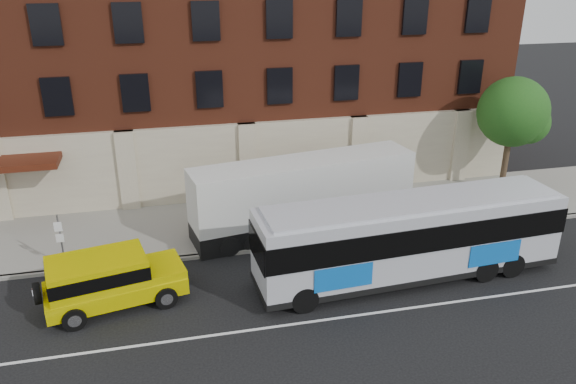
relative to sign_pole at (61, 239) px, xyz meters
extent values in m
plane|color=black|center=(8.50, -6.15, -1.45)|extent=(120.00, 120.00, 0.00)
cube|color=gray|center=(8.50, 2.85, -1.38)|extent=(60.00, 6.00, 0.15)
cube|color=gray|center=(8.50, -0.15, -1.38)|extent=(60.00, 0.25, 0.15)
cube|color=silver|center=(8.50, -5.65, -1.45)|extent=(60.00, 0.12, 0.01)
cube|color=maroon|center=(8.50, 10.85, 6.20)|extent=(30.00, 10.00, 15.00)
cube|color=beige|center=(8.50, 5.70, 0.70)|extent=(30.00, 0.35, 4.00)
cube|color=#47190C|center=(-2.50, 4.85, 1.80)|extent=(4.20, 2.20, 0.30)
cube|color=beige|center=(2.50, 5.60, 0.70)|extent=(0.90, 0.55, 4.00)
cube|color=beige|center=(8.50, 5.60, 0.70)|extent=(0.90, 0.55, 4.00)
cube|color=beige|center=(14.50, 5.60, 0.70)|extent=(0.90, 0.55, 4.00)
cube|color=beige|center=(20.50, 5.60, 0.70)|extent=(0.90, 0.55, 4.00)
cube|color=black|center=(-0.25, 5.77, 4.50)|extent=(1.30, 0.20, 1.80)
cube|color=black|center=(3.25, 5.77, 4.50)|extent=(1.30, 0.20, 1.80)
cube|color=black|center=(6.75, 5.77, 4.50)|extent=(1.30, 0.20, 1.80)
cube|color=black|center=(10.25, 5.77, 4.50)|extent=(1.30, 0.20, 1.80)
cube|color=black|center=(13.75, 5.77, 4.50)|extent=(1.30, 0.20, 1.80)
cube|color=black|center=(17.25, 5.77, 4.50)|extent=(1.30, 0.20, 1.80)
cube|color=black|center=(20.75, 5.77, 4.50)|extent=(1.30, 0.20, 1.80)
cube|color=black|center=(-0.25, 5.77, 7.70)|extent=(1.30, 0.20, 1.80)
cube|color=black|center=(3.25, 5.77, 7.70)|extent=(1.30, 0.20, 1.80)
cube|color=black|center=(6.75, 5.77, 7.70)|extent=(1.30, 0.20, 1.80)
cube|color=black|center=(10.25, 5.77, 7.70)|extent=(1.30, 0.20, 1.80)
cube|color=black|center=(13.75, 5.77, 7.70)|extent=(1.30, 0.20, 1.80)
cube|color=black|center=(17.25, 5.77, 7.70)|extent=(1.30, 0.20, 1.80)
cube|color=black|center=(20.75, 5.77, 7.70)|extent=(1.30, 0.20, 1.80)
cube|color=black|center=(-2.00, 5.63, 0.30)|extent=(2.60, 0.15, 2.80)
cube|color=black|center=(4.00, 5.63, 0.30)|extent=(2.60, 0.15, 2.80)
cube|color=black|center=(10.00, 5.63, 0.30)|extent=(2.60, 0.15, 2.80)
cube|color=black|center=(16.00, 5.63, 0.30)|extent=(2.60, 0.15, 2.80)
cylinder|color=slate|center=(0.00, 0.05, -0.20)|extent=(0.07, 0.07, 2.50)
cube|color=white|center=(0.00, -0.10, 0.60)|extent=(0.30, 0.03, 0.40)
cube|color=white|center=(0.00, -0.10, 0.10)|extent=(0.30, 0.03, 0.35)
cylinder|color=#3B2E1D|center=(22.00, 3.35, 0.20)|extent=(0.32, 0.32, 3.00)
sphere|color=#154A16|center=(22.00, 3.35, 3.10)|extent=(3.60, 3.60, 3.60)
sphere|color=#154A16|center=(22.70, 2.95, 2.60)|extent=(2.20, 2.20, 2.20)
sphere|color=#154A16|center=(21.40, 3.75, 2.70)|extent=(2.00, 2.00, 2.00)
cube|color=silver|center=(13.42, -3.55, 0.35)|extent=(12.30, 3.26, 2.89)
cube|color=black|center=(13.42, -3.55, -0.99)|extent=(12.36, 3.32, 0.25)
cube|color=silver|center=(13.42, -3.55, 1.85)|extent=(11.68, 2.92, 0.12)
cube|color=black|center=(13.42, -3.55, 0.83)|extent=(12.39, 3.35, 1.01)
cube|color=blue|center=(10.26, -5.04, -0.18)|extent=(2.23, 0.17, 0.91)
cube|color=blue|center=(16.38, -2.07, -0.18)|extent=(2.23, 0.17, 0.91)
cylinder|color=black|center=(8.83, -4.97, -0.94)|extent=(1.03, 0.36, 1.01)
cylinder|color=black|center=(8.69, -2.69, -0.94)|extent=(1.03, 0.36, 1.01)
cylinder|color=black|center=(16.32, -4.52, -0.94)|extent=(1.03, 0.36, 1.01)
cylinder|color=black|center=(16.19, -2.23, -0.94)|extent=(1.03, 0.36, 1.01)
cylinder|color=black|center=(17.54, -4.45, -0.94)|extent=(1.03, 0.36, 1.01)
cylinder|color=black|center=(17.40, -2.16, -0.94)|extent=(1.03, 0.36, 1.01)
cube|color=#CFC400|center=(2.21, -2.92, -0.78)|extent=(5.24, 3.00, 0.62)
cube|color=#CFC400|center=(1.65, -3.03, 0.04)|extent=(3.72, 2.65, 1.03)
cube|color=black|center=(1.65, -3.03, 0.09)|extent=(3.77, 2.70, 0.51)
cube|color=#CFC400|center=(3.86, -2.58, -0.32)|extent=(1.90, 2.22, 0.31)
cube|color=black|center=(4.64, -2.42, -0.73)|extent=(0.39, 1.62, 0.56)
cylinder|color=black|center=(-0.36, -3.45, -0.32)|extent=(0.38, 0.81, 0.78)
cylinder|color=black|center=(3.97, -3.58, -1.04)|extent=(0.86, 0.45, 0.82)
cylinder|color=silver|center=(3.97, -3.58, -1.04)|extent=(0.50, 0.39, 0.45)
cylinder|color=black|center=(3.56, -1.61, -1.04)|extent=(0.86, 0.45, 0.82)
cylinder|color=silver|center=(3.56, -1.61, -1.04)|extent=(0.50, 0.39, 0.45)
cylinder|color=black|center=(0.85, -4.23, -1.04)|extent=(0.86, 0.45, 0.82)
cylinder|color=silver|center=(0.85, -4.23, -1.04)|extent=(0.50, 0.39, 0.45)
cylinder|color=black|center=(0.45, -2.26, -1.04)|extent=(0.86, 0.45, 0.82)
cylinder|color=silver|center=(0.45, -2.26, -1.04)|extent=(0.50, 0.39, 0.45)
cube|color=black|center=(10.44, 1.45, -0.97)|extent=(10.66, 3.87, 0.96)
cube|color=white|center=(10.44, 1.45, 0.77)|extent=(10.66, 3.91, 2.53)
cylinder|color=black|center=(6.75, -0.21, -1.02)|extent=(0.90, 0.39, 0.87)
cylinder|color=black|center=(6.41, 1.76, -1.02)|extent=(0.90, 0.39, 0.87)
cylinder|color=black|center=(7.78, -0.03, -1.02)|extent=(0.90, 0.39, 0.87)
cylinder|color=black|center=(7.43, 1.94, -1.02)|extent=(0.90, 0.39, 0.87)
cylinder|color=black|center=(13.44, 0.97, -1.02)|extent=(0.90, 0.39, 0.87)
cylinder|color=black|center=(13.10, 2.94, -1.02)|extent=(0.90, 0.39, 0.87)
cylinder|color=black|center=(14.47, 1.15, -1.02)|extent=(0.90, 0.39, 0.87)
cylinder|color=black|center=(14.12, 3.12, -1.02)|extent=(0.90, 0.39, 0.87)
camera|label=1|loc=(4.41, -21.58, 10.43)|focal=35.09mm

